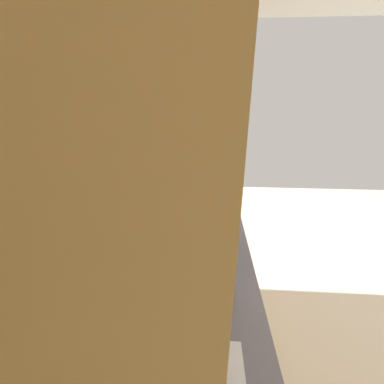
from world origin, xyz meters
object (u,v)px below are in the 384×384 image
object	(u,v)px
kettle	(210,205)
oven_range	(208,195)
microwave	(201,243)
bowl	(210,182)

from	to	relation	value
kettle	oven_range	bearing A→B (deg)	0.44
microwave	kettle	size ratio (longest dim) A/B	2.37
oven_range	kettle	bearing A→B (deg)	-179.56
oven_range	kettle	world-z (taller)	oven_range
oven_range	microwave	world-z (taller)	microwave
oven_range	bowl	distance (m)	0.88
bowl	kettle	distance (m)	0.68
microwave	bowl	distance (m)	1.38
bowl	kettle	world-z (taller)	kettle
oven_range	microwave	bearing A→B (deg)	178.60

